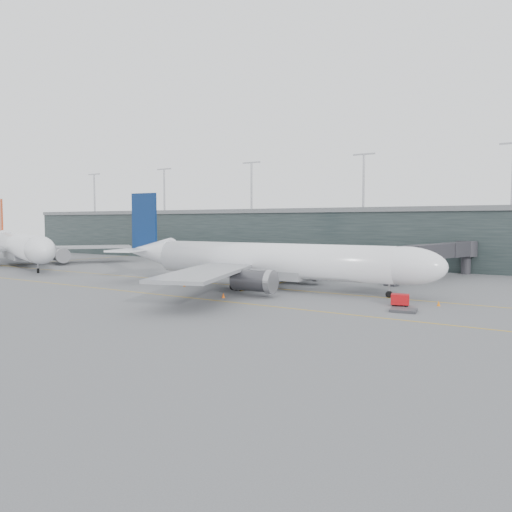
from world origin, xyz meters
The scene contains 18 objects.
ground centered at (0.00, 0.00, 0.00)m, with size 320.00×320.00×0.00m, color #55555A.
taxiline_a centered at (0.00, -4.00, 0.01)m, with size 160.00×0.25×0.02m, color #C39412.
taxiline_b centered at (0.00, -20.00, 0.01)m, with size 160.00×0.25×0.02m, color #C39412.
taxiline_lead_main centered at (5.00, 20.00, 0.01)m, with size 0.25×60.00×0.02m, color #C39412.
taxiline_lead_adj centered at (-75.00, 20.00, 0.01)m, with size 0.25×60.00×0.02m, color #C39412.
terminal centered at (0.00, 58.00, 7.62)m, with size 240.00×36.00×29.00m.
main_aircraft centered at (7.09, -4.69, 4.85)m, with size 61.60×57.88×17.28m.
jet_bridge centered at (26.62, 25.23, 5.48)m, with size 15.98×47.24×7.33m.
second_aircraft centered at (-70.75, -1.41, 5.18)m, with size 63.01×58.15×18.47m.
gse_cart centered at (31.86, -10.22, 0.92)m, with size 2.72×2.08×1.65m.
baggage_dolly centered at (33.48, -14.31, 0.20)m, with size 3.28×2.62×0.33m, color #333337.
uld_a centered at (-5.13, 10.34, 0.89)m, with size 2.27×2.07×1.69m.
uld_b centered at (-3.13, 12.12, 0.90)m, with size 2.07×1.75×1.71m.
uld_c centered at (-1.04, 10.28, 1.06)m, with size 2.63×2.34×2.02m.
cone_nose centered at (36.39, -7.45, 0.38)m, with size 0.47×0.47×0.76m, color orange.
cone_wing_stbd centered at (6.90, -17.36, 0.40)m, with size 0.50×0.50×0.80m, color #E6550C.
cone_wing_port centered at (8.58, 12.47, 0.31)m, with size 0.39×0.39×0.62m, color #F2470D.
cone_tail centered at (-6.93, -10.22, 0.38)m, with size 0.47×0.47×0.75m, color #D55D0B.
Camera 1 is at (51.39, -78.56, 11.70)m, focal length 35.00 mm.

